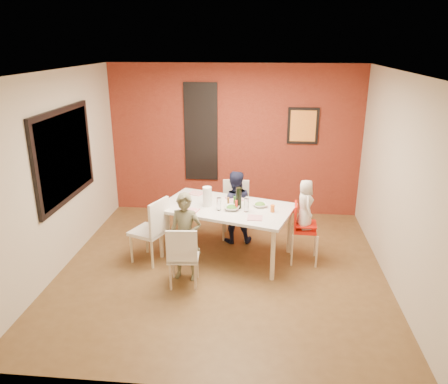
# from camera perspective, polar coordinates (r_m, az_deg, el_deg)

# --- Properties ---
(ground) EXTENTS (4.50, 4.50, 0.00)m
(ground) POSITION_cam_1_polar(r_m,az_deg,el_deg) (6.28, -0.27, -10.00)
(ground) COLOR brown
(ground) RESTS_ON ground
(ceiling) EXTENTS (4.50, 4.50, 0.02)m
(ceiling) POSITION_cam_1_polar(r_m,az_deg,el_deg) (5.49, -0.31, 15.42)
(ceiling) COLOR white
(ceiling) RESTS_ON wall_back
(wall_back) EXTENTS (4.50, 0.02, 2.70)m
(wall_back) POSITION_cam_1_polar(r_m,az_deg,el_deg) (7.91, 1.37, 6.70)
(wall_back) COLOR beige
(wall_back) RESTS_ON ground
(wall_front) EXTENTS (4.50, 0.02, 2.70)m
(wall_front) POSITION_cam_1_polar(r_m,az_deg,el_deg) (3.67, -3.89, -8.67)
(wall_front) COLOR beige
(wall_front) RESTS_ON ground
(wall_left) EXTENTS (0.02, 4.50, 2.70)m
(wall_left) POSITION_cam_1_polar(r_m,az_deg,el_deg) (6.36, -20.90, 2.31)
(wall_left) COLOR beige
(wall_left) RESTS_ON ground
(wall_right) EXTENTS (0.02, 4.50, 2.70)m
(wall_right) POSITION_cam_1_polar(r_m,az_deg,el_deg) (5.96, 21.79, 1.09)
(wall_right) COLOR beige
(wall_right) RESTS_ON ground
(brick_accent_wall) EXTENTS (4.50, 0.02, 2.70)m
(brick_accent_wall) POSITION_cam_1_polar(r_m,az_deg,el_deg) (7.89, 1.36, 6.67)
(brick_accent_wall) COLOR maroon
(brick_accent_wall) RESTS_ON ground
(picture_window_frame) EXTENTS (0.05, 1.70, 1.30)m
(picture_window_frame) POSITION_cam_1_polar(r_m,az_deg,el_deg) (6.47, -20.12, 4.52)
(picture_window_frame) COLOR black
(picture_window_frame) RESTS_ON wall_left
(picture_window_pane) EXTENTS (0.02, 1.55, 1.15)m
(picture_window_pane) POSITION_cam_1_polar(r_m,az_deg,el_deg) (6.47, -20.00, 4.52)
(picture_window_pane) COLOR black
(picture_window_pane) RESTS_ON wall_left
(glassblock_strip) EXTENTS (0.55, 0.03, 1.70)m
(glassblock_strip) POSITION_cam_1_polar(r_m,az_deg,el_deg) (7.91, -3.02, 7.79)
(glassblock_strip) COLOR silver
(glassblock_strip) RESTS_ON wall_back
(glassblock_surround) EXTENTS (0.60, 0.03, 1.76)m
(glassblock_surround) POSITION_cam_1_polar(r_m,az_deg,el_deg) (7.90, -3.02, 7.79)
(glassblock_surround) COLOR black
(glassblock_surround) RESTS_ON wall_back
(art_print_frame) EXTENTS (0.54, 0.03, 0.64)m
(art_print_frame) POSITION_cam_1_polar(r_m,az_deg,el_deg) (7.81, 10.28, 8.50)
(art_print_frame) COLOR black
(art_print_frame) RESTS_ON wall_back
(art_print_canvas) EXTENTS (0.44, 0.01, 0.54)m
(art_print_canvas) POSITION_cam_1_polar(r_m,az_deg,el_deg) (7.80, 10.29, 8.48)
(art_print_canvas) COLOR #F9A337
(art_print_canvas) RESTS_ON wall_back
(dining_table) EXTENTS (2.09, 1.54, 0.78)m
(dining_table) POSITION_cam_1_polar(r_m,az_deg,el_deg) (6.37, 0.26, -2.45)
(dining_table) COLOR silver
(dining_table) RESTS_ON ground
(chair_near) EXTENTS (0.42, 0.42, 0.85)m
(chair_near) POSITION_cam_1_polar(r_m,az_deg,el_deg) (5.66, -5.39, -8.09)
(chair_near) COLOR silver
(chair_near) RESTS_ON ground
(chair_far) EXTENTS (0.43, 0.43, 0.92)m
(chair_far) POSITION_cam_1_polar(r_m,az_deg,el_deg) (7.11, 1.51, -1.80)
(chair_far) COLOR beige
(chair_far) RESTS_ON ground
(chair_left) EXTENTS (0.58, 0.58, 0.96)m
(chair_left) POSITION_cam_1_polar(r_m,az_deg,el_deg) (6.32, -9.26, -4.59)
(chair_left) COLOR white
(chair_left) RESTS_ON ground
(high_chair) EXTENTS (0.39, 0.39, 0.89)m
(high_chair) POSITION_cam_1_polar(r_m,az_deg,el_deg) (6.36, 10.17, -4.53)
(high_chair) COLOR red
(high_chair) RESTS_ON ground
(child_near) EXTENTS (0.47, 0.34, 1.21)m
(child_near) POSITION_cam_1_polar(r_m,az_deg,el_deg) (5.81, -5.06, -5.87)
(child_near) COLOR #5E5C43
(child_near) RESTS_ON ground
(child_far) EXTENTS (0.62, 0.51, 1.17)m
(child_far) POSITION_cam_1_polar(r_m,az_deg,el_deg) (6.86, 1.37, -1.96)
(child_far) COLOR black
(child_far) RESTS_ON ground
(toddler) EXTENTS (0.30, 0.39, 0.72)m
(toddler) POSITION_cam_1_polar(r_m,az_deg,el_deg) (6.23, 10.55, -1.61)
(toddler) COLOR beige
(toddler) RESTS_ON high_chair
(plate_near_left) EXTENTS (0.29, 0.29, 0.01)m
(plate_near_left) POSITION_cam_1_polar(r_m,az_deg,el_deg) (6.18, -4.57, -2.48)
(plate_near_left) COLOR white
(plate_near_left) RESTS_ON dining_table
(plate_far_mid) EXTENTS (0.32, 0.32, 0.01)m
(plate_far_mid) POSITION_cam_1_polar(r_m,az_deg,el_deg) (6.62, 1.42, -0.89)
(plate_far_mid) COLOR white
(plate_far_mid) RESTS_ON dining_table
(plate_near_right) EXTENTS (0.21, 0.21, 0.01)m
(plate_near_right) POSITION_cam_1_polar(r_m,az_deg,el_deg) (5.94, 4.05, -3.37)
(plate_near_right) COLOR silver
(plate_near_right) RESTS_ON dining_table
(plate_far_left) EXTENTS (0.27, 0.27, 0.01)m
(plate_far_left) POSITION_cam_1_polar(r_m,az_deg,el_deg) (6.88, -3.66, -0.14)
(plate_far_left) COLOR white
(plate_far_left) RESTS_ON dining_table
(salad_bowl_a) EXTENTS (0.22, 0.22, 0.05)m
(salad_bowl_a) POSITION_cam_1_polar(r_m,az_deg,el_deg) (6.21, 1.02, -2.11)
(salad_bowl_a) COLOR silver
(salad_bowl_a) RESTS_ON dining_table
(salad_bowl_b) EXTENTS (0.26, 0.26, 0.05)m
(salad_bowl_b) POSITION_cam_1_polar(r_m,az_deg,el_deg) (6.34, 4.73, -1.71)
(salad_bowl_b) COLOR white
(salad_bowl_b) RESTS_ON dining_table
(wine_bottle) EXTENTS (0.08, 0.08, 0.31)m
(wine_bottle) POSITION_cam_1_polar(r_m,az_deg,el_deg) (6.23, 1.93, -0.79)
(wine_bottle) COLOR black
(wine_bottle) RESTS_ON dining_table
(wine_glass_a) EXTENTS (0.07, 0.07, 0.19)m
(wine_glass_a) POSITION_cam_1_polar(r_m,az_deg,el_deg) (6.17, -0.68, -1.58)
(wine_glass_a) COLOR white
(wine_glass_a) RESTS_ON dining_table
(wine_glass_b) EXTENTS (0.07, 0.07, 0.19)m
(wine_glass_b) POSITION_cam_1_polar(r_m,az_deg,el_deg) (6.13, 2.94, -1.72)
(wine_glass_b) COLOR white
(wine_glass_b) RESTS_ON dining_table
(paper_towel_roll) EXTENTS (0.13, 0.13, 0.29)m
(paper_towel_roll) POSITION_cam_1_polar(r_m,az_deg,el_deg) (6.31, -2.21, -0.61)
(paper_towel_roll) COLOR white
(paper_towel_roll) RESTS_ON dining_table
(condiment_red) EXTENTS (0.04, 0.04, 0.14)m
(condiment_red) POSITION_cam_1_polar(r_m,az_deg,el_deg) (6.19, 1.60, -1.73)
(condiment_red) COLOR red
(condiment_red) RESTS_ON dining_table
(condiment_green) EXTENTS (0.04, 0.04, 0.14)m
(condiment_green) POSITION_cam_1_polar(r_m,az_deg,el_deg) (6.35, 1.40, -1.19)
(condiment_green) COLOR #2B6923
(condiment_green) RESTS_ON dining_table
(condiment_brown) EXTENTS (0.03, 0.03, 0.13)m
(condiment_brown) POSITION_cam_1_polar(r_m,az_deg,el_deg) (6.35, 0.55, -1.25)
(condiment_brown) COLOR brown
(condiment_brown) RESTS_ON dining_table
(sippy_cup) EXTENTS (0.06, 0.06, 0.10)m
(sippy_cup) POSITION_cam_1_polar(r_m,az_deg,el_deg) (6.16, 6.36, -2.16)
(sippy_cup) COLOR orange
(sippy_cup) RESTS_ON dining_table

